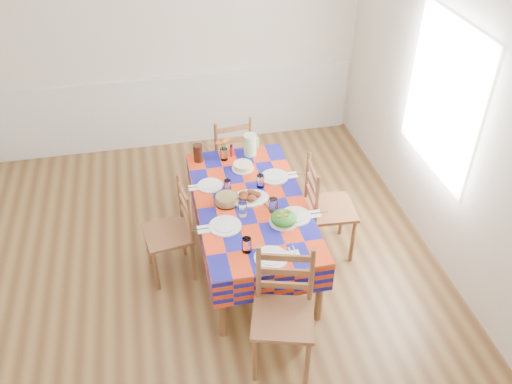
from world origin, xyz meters
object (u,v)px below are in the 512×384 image
Objects in this scene: tea_pitcher at (198,153)px; chair_left at (173,232)px; chair_near at (283,313)px; chair_right at (326,209)px; green_pitcher at (250,145)px; meat_platter at (249,197)px; chair_far at (231,155)px; dining_table at (251,209)px.

chair_left is (-0.35, -0.75, -0.33)m from tea_pitcher.
chair_near is 1.34m from chair_right.
green_pitcher is at bearing 122.65° from chair_left.
tea_pitcher is 0.89m from chair_left.
chair_far reaches higher than meat_platter.
dining_table is at bearing -100.88° from green_pitcher.
dining_table is 0.81m from green_pitcher.
meat_platter is at bearing 90.99° from chair_right.
tea_pitcher is 1.36m from chair_right.
chair_far is at bearing 138.70° from chair_left.
chair_near is 1.07× the size of chair_far.
chair_far reaches higher than dining_table.
chair_left reaches higher than green_pitcher.
meat_platter is 0.76m from chair_left.
chair_left is at bearing -138.70° from green_pitcher.
chair_far is (0.00, 1.14, -0.15)m from dining_table.
chair_far reaches higher than chair_left.
chair_near is (0.01, -1.14, -0.12)m from dining_table.
meat_platter is 0.76m from chair_right.
green_pitcher reaches higher than tea_pitcher.
chair_right is (1.09, -0.75, -0.29)m from tea_pitcher.
chair_near reaches higher than chair_far.
chair_far is at bearing 36.18° from chair_right.
chair_left is at bearing -114.70° from tea_pitcher.
chair_near reaches higher than meat_platter.
green_pitcher is at bearing 102.19° from chair_near.
dining_table is 1.15m from chair_far.
tea_pitcher is 1.96m from chair_near.
meat_platter is (-0.01, 0.04, 0.10)m from dining_table.
green_pitcher is (0.16, 0.73, 0.08)m from meat_platter.
dining_table is 1.14m from chair_near.
chair_far is (-0.01, 2.28, -0.03)m from chair_near.
chair_right reaches higher than chair_far.
meat_platter is 0.75m from green_pitcher.
dining_table is 5.15× the size of meat_platter.
chair_far is 1.34m from chair_right.
chair_near is 1.01× the size of chair_right.
dining_table is 1.74× the size of chair_near.
chair_near is at bearing -78.39° from tea_pitcher.
tea_pitcher is (-0.37, 0.71, 0.06)m from meat_platter.
chair_left reaches higher than meat_platter.
tea_pitcher is at bearing -178.57° from green_pitcher.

